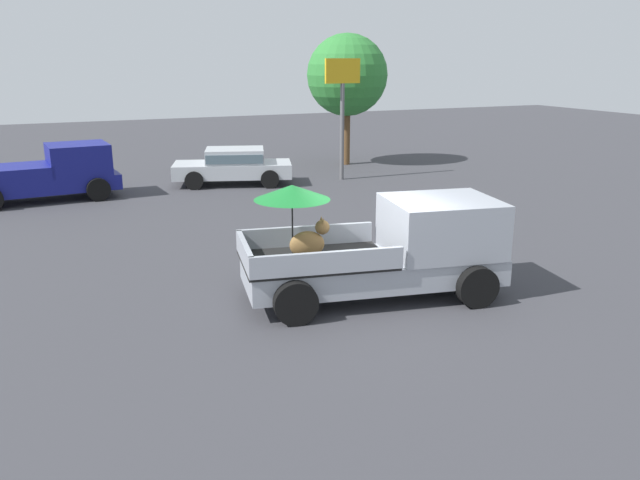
# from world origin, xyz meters

# --- Properties ---
(ground_plane) EXTENTS (80.00, 80.00, 0.00)m
(ground_plane) POSITION_xyz_m (0.00, 0.00, 0.00)
(ground_plane) COLOR #38383D
(pickup_truck_main) EXTENTS (5.30, 2.97, 2.28)m
(pickup_truck_main) POSITION_xyz_m (0.38, -0.06, 0.99)
(pickup_truck_main) COLOR black
(pickup_truck_main) RESTS_ON ground
(pickup_truck_red) EXTENTS (4.92, 2.46, 1.80)m
(pickup_truck_red) POSITION_xyz_m (-5.52, 12.26, 0.87)
(pickup_truck_red) COLOR black
(pickup_truck_red) RESTS_ON ground
(parked_sedan_near) EXTENTS (4.63, 3.00, 1.33)m
(parked_sedan_near) POSITION_xyz_m (0.84, 12.40, 0.74)
(parked_sedan_near) COLOR black
(parked_sedan_near) RESTS_ON ground
(motel_sign) EXTENTS (1.40, 0.16, 4.53)m
(motel_sign) POSITION_xyz_m (4.94, 11.69, 3.22)
(motel_sign) COLOR #59595B
(motel_sign) RESTS_ON ground
(tree_by_lot) EXTENTS (3.45, 3.45, 5.56)m
(tree_by_lot) POSITION_xyz_m (6.70, 14.90, 3.82)
(tree_by_lot) COLOR brown
(tree_by_lot) RESTS_ON ground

